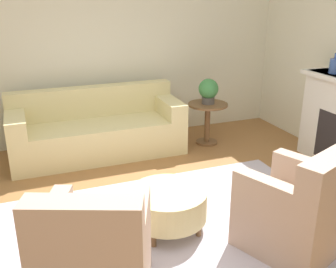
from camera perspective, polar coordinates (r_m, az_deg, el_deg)
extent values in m
plane|color=#996638|center=(3.83, 0.89, -13.59)|extent=(16.00, 16.00, 0.00)
cube|color=beige|center=(5.83, -9.28, 12.75)|extent=(9.30, 0.12, 2.80)
cube|color=#BCB2C1|center=(3.83, 0.89, -13.53)|extent=(3.29, 2.16, 0.01)
cube|color=beige|center=(5.41, -10.05, -0.65)|extent=(2.27, 0.86, 0.47)
cube|color=beige|center=(5.58, -11.00, 4.71)|extent=(2.27, 0.20, 0.41)
cube|color=beige|center=(5.20, -21.27, 1.46)|extent=(0.24, 0.82, 0.23)
cube|color=beige|center=(5.54, 0.13, 3.98)|extent=(0.24, 0.82, 0.23)
cube|color=brown|center=(5.12, -9.02, -4.26)|extent=(2.05, 0.05, 0.06)
cube|color=tan|center=(2.54, -12.08, -14.62)|extent=(0.76, 0.46, 0.52)
cube|color=tan|center=(2.81, -4.45, -13.41)|extent=(0.40, 0.72, 0.29)
cube|color=tan|center=(2.92, -16.51, -12.82)|extent=(0.40, 0.72, 0.29)
cube|color=brown|center=(3.42, -8.93, -17.72)|extent=(0.63, 0.29, 0.06)
cube|color=tan|center=(3.65, 17.35, -12.38)|extent=(0.97, 0.98, 0.42)
cube|color=tan|center=(3.32, 22.36, -7.05)|extent=(0.76, 0.46, 0.52)
cube|color=tan|center=(3.72, 20.00, -5.73)|extent=(0.40, 0.72, 0.29)
cube|color=tan|center=(3.25, 14.99, -9.07)|extent=(0.40, 0.72, 0.29)
cube|color=brown|center=(3.89, 12.56, -12.84)|extent=(0.63, 0.29, 0.06)
cylinder|color=beige|center=(3.69, -0.02, -10.12)|extent=(0.73, 0.73, 0.27)
cylinder|color=brown|center=(3.56, -2.10, -15.11)|extent=(0.05, 0.05, 0.12)
cylinder|color=brown|center=(3.70, 4.47, -13.68)|extent=(0.05, 0.05, 0.12)
cylinder|color=brown|center=(3.91, -4.23, -11.64)|extent=(0.05, 0.05, 0.12)
cylinder|color=brown|center=(4.04, 1.79, -10.49)|extent=(0.05, 0.05, 0.12)
cylinder|color=brown|center=(5.65, 5.81, 4.27)|extent=(0.56, 0.56, 0.03)
cylinder|color=brown|center=(5.74, 5.71, 1.37)|extent=(0.08, 0.08, 0.57)
cylinder|color=brown|center=(5.83, 5.62, -1.16)|extent=(0.31, 0.31, 0.03)
cylinder|color=#38569E|center=(5.36, 23.19, 9.03)|extent=(0.16, 0.16, 0.18)
cylinder|color=#4C4742|center=(5.63, 5.84, 4.89)|extent=(0.18, 0.18, 0.10)
sphere|color=#3D7F42|center=(5.59, 5.90, 6.55)|extent=(0.28, 0.28, 0.28)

